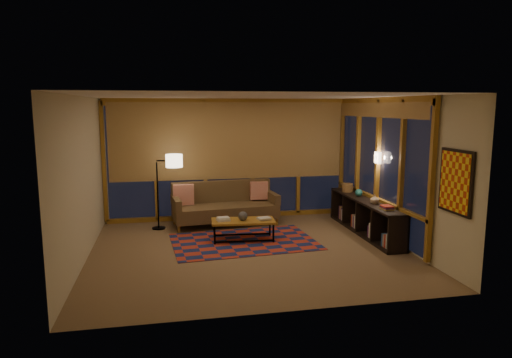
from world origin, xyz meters
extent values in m
cube|color=#907954|center=(0.00, 0.00, 0.00)|extent=(5.50, 5.00, 0.01)
cube|color=white|center=(0.00, 0.00, 2.70)|extent=(5.50, 5.00, 0.01)
cube|color=beige|center=(0.00, 2.50, 1.35)|extent=(5.50, 0.01, 2.70)
cube|color=beige|center=(0.00, -2.50, 1.35)|extent=(5.50, 0.01, 2.70)
cube|color=beige|center=(-2.75, 0.00, 1.35)|extent=(0.01, 5.00, 2.70)
cube|color=beige|center=(2.75, 0.00, 1.35)|extent=(0.01, 5.00, 2.70)
cube|color=#AF3320|center=(0.00, 0.52, 0.01)|extent=(2.77, 1.96, 0.01)
sphere|color=black|center=(0.00, 0.60, 0.49)|extent=(0.20, 0.20, 0.18)
cylinder|color=olive|center=(2.47, 1.52, 0.78)|extent=(0.26, 0.26, 0.18)
sphere|color=#237473|center=(2.49, 0.98, 0.77)|extent=(0.19, 0.19, 0.15)
imported|color=#C6AE8D|center=(2.49, 0.25, 0.78)|extent=(0.19, 0.19, 0.18)
camera|label=1|loc=(-1.40, -7.67, 2.53)|focal=32.00mm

